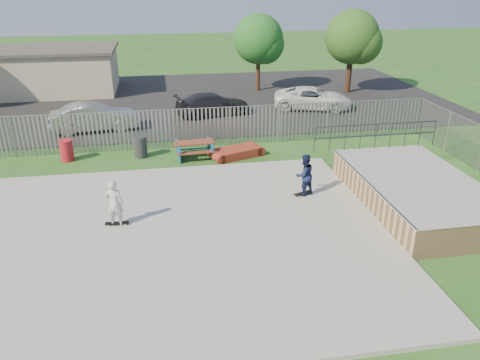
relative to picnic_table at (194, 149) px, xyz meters
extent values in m
plane|color=#2A581E|center=(-1.68, -7.52, -0.40)|extent=(120.00, 120.00, 0.00)
cube|color=#9B9A95|center=(-1.68, -7.52, -0.32)|extent=(15.00, 12.00, 0.15)
cube|color=tan|center=(7.82, -6.52, 0.13)|extent=(4.00, 7.00, 1.05)
cube|color=#9E9E99|center=(7.82, -6.52, 0.67)|extent=(4.05, 7.05, 0.04)
cylinder|color=#383A3F|center=(5.84, -6.52, 0.68)|extent=(0.06, 7.00, 0.06)
cube|color=brown|center=(0.00, 0.00, 0.35)|extent=(1.90, 0.85, 0.06)
cube|color=brown|center=(0.04, -0.62, 0.05)|extent=(1.87, 0.41, 0.05)
cube|color=brown|center=(-0.04, 0.62, 0.05)|extent=(1.87, 0.41, 0.05)
cube|color=#155594|center=(0.00, 0.00, -0.02)|extent=(1.74, 1.55, 0.76)
cube|color=maroon|center=(2.00, -0.28, -0.18)|extent=(2.41, 1.77, 0.43)
cylinder|color=#AB1A24|center=(-5.93, 0.58, 0.10)|extent=(0.60, 0.60, 1.00)
cylinder|color=#2B2A2D|center=(-2.53, 0.50, 0.11)|extent=(0.61, 0.61, 1.02)
cube|color=black|center=(-1.68, 11.48, -0.39)|extent=(40.00, 18.00, 0.02)
imported|color=#B0B1B5|center=(-5.15, 5.10, 0.39)|extent=(4.85, 2.21, 1.54)
imported|color=#222227|center=(1.72, 7.17, 0.30)|extent=(4.94, 2.79, 1.35)
imported|color=white|center=(8.29, 7.54, 0.31)|extent=(5.44, 3.64, 1.39)
cube|color=#BDB091|center=(-9.68, 15.48, 1.10)|extent=(10.00, 6.00, 3.00)
cube|color=#4C4742|center=(-9.68, 15.48, 2.70)|extent=(10.40, 6.40, 0.20)
cylinder|color=#402919|center=(5.87, 13.43, 1.21)|extent=(0.31, 0.31, 3.22)
sphere|color=#205D1F|center=(5.87, 13.43, 3.36)|extent=(3.60, 3.60, 3.60)
cylinder|color=#392216|center=(12.31, 11.64, 1.31)|extent=(0.41, 0.41, 3.41)
sphere|color=#2B521C|center=(12.31, 11.64, 3.59)|extent=(3.82, 3.82, 3.82)
cube|color=black|center=(3.83, -5.19, -0.18)|extent=(0.82, 0.48, 0.02)
cube|color=black|center=(-3.19, -6.44, -0.18)|extent=(0.81, 0.25, 0.02)
imported|color=#141E41|center=(3.83, -5.19, 0.58)|extent=(0.98, 0.88, 1.66)
imported|color=silver|center=(-3.19, -6.44, 0.58)|extent=(0.68, 0.53, 1.66)
camera|label=1|loc=(-1.40, -21.06, 7.63)|focal=35.00mm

